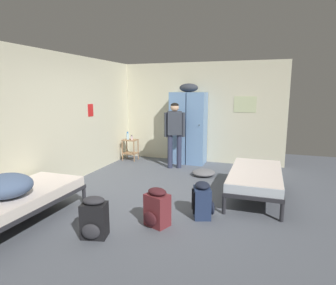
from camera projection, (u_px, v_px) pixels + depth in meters
ground_plane at (163, 197)px, 5.21m from camera, size 9.15×9.15×0.00m
room_backdrop at (131, 117)px, 6.53m from camera, size 4.35×5.78×2.62m
locker_bank at (188, 126)px, 7.51m from camera, size 0.90×0.55×2.07m
shelf_unit at (130, 148)px, 7.93m from camera, size 0.38×0.30×0.57m
bed_left_front at (19, 198)px, 4.10m from camera, size 0.90×1.90×0.49m
bed_right at (256, 176)px, 5.15m from camera, size 0.90×1.90×0.49m
bedding_heap at (6, 186)px, 3.84m from camera, size 0.68×0.66×0.31m
person_traveler at (175, 129)px, 7.01m from camera, size 0.48×0.31×1.60m
water_bottle at (128, 136)px, 7.91m from camera, size 0.07×0.07×0.21m
lotion_bottle at (132, 138)px, 7.82m from camera, size 0.05×0.05×0.13m
backpack_black at (94, 218)px, 3.74m from camera, size 0.37×0.38×0.55m
backpack_maroon at (157, 208)px, 4.06m from camera, size 0.39×0.40×0.55m
backpack_navy at (203, 201)px, 4.34m from camera, size 0.40×0.38×0.55m
clothes_pile_grey at (204, 173)px, 6.51m from camera, size 0.52×0.52×0.14m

